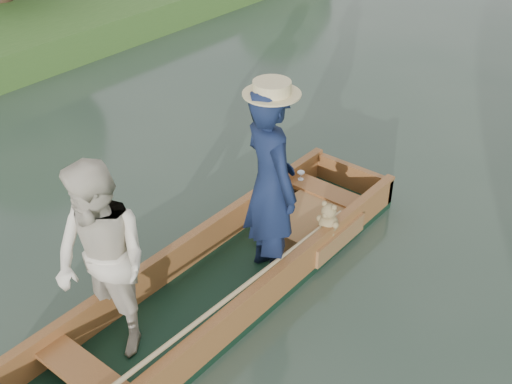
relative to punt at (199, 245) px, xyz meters
The scene contains 2 objects.
ground 0.78m from the punt, 79.18° to the left, with size 120.00×120.00×0.00m, color #283D30.
punt is the anchor object (origin of this frame).
Camera 1 is at (3.33, -3.50, 4.36)m, focal length 45.00 mm.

